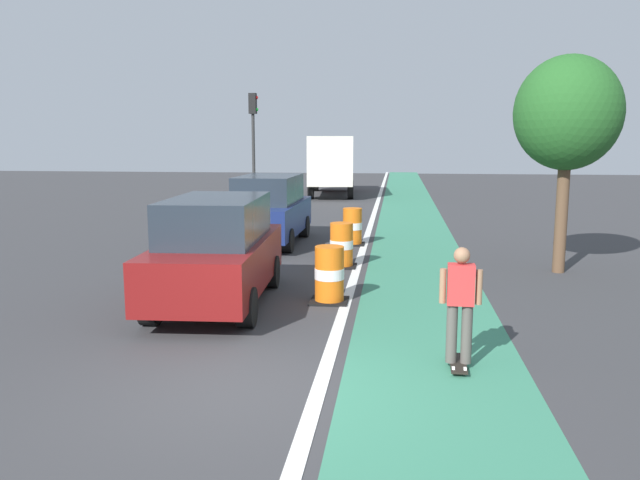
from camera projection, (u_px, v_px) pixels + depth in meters
name	position (u px, v px, depth m)	size (l,w,h in m)	color
ground_plane	(247.00, 389.00, 7.97)	(100.00, 100.00, 0.00)	#38383A
bike_lane_strip	(415.00, 241.00, 19.44)	(2.50, 80.00, 0.01)	#387F60
lane_divider_stripe	(366.00, 240.00, 19.62)	(0.20, 80.00, 0.01)	silver
skateboarder_on_lane	(460.00, 304.00, 8.58)	(0.57, 0.81, 1.69)	black
parked_suv_nearest	(217.00, 251.00, 11.91)	(2.10, 4.69, 2.04)	maroon
parked_suv_second	(269.00, 209.00, 18.82)	(1.97, 4.62, 2.04)	navy
traffic_barrel_front	(329.00, 275.00, 12.14)	(0.73, 0.73, 1.09)	orange
traffic_barrel_mid	(341.00, 245.00, 15.48)	(0.73, 0.73, 1.09)	orange
traffic_barrel_back	(352.00, 227.00, 18.72)	(0.73, 0.73, 1.09)	orange
delivery_truck_down_block	(332.00, 162.00, 34.85)	(2.84, 7.75, 3.23)	silver
traffic_light_corner	(253.00, 130.00, 28.22)	(0.41, 0.32, 5.10)	#2D2D2D
street_tree_sidewalk	(568.00, 114.00, 14.36)	(2.40, 2.40, 5.00)	brown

